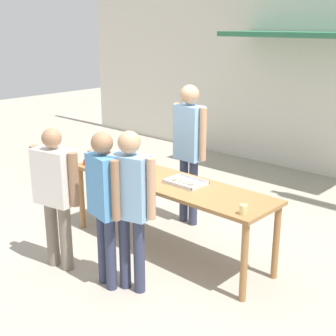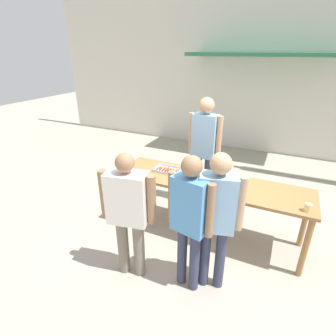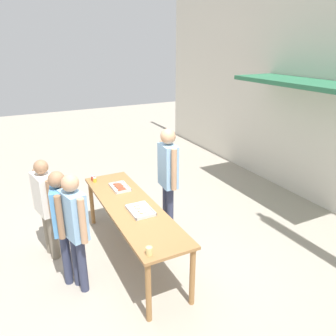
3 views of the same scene
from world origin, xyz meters
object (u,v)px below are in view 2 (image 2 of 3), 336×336
beer_cup (308,207)px  person_customer_holding_hotdog (128,208)px  food_tray_buns (228,182)px  person_customer_with_cup (216,213)px  condiment_jar_ketchup (132,171)px  condiment_jar_mustard (126,170)px  food_tray_sausages (168,170)px  person_customer_waiting_in_line (190,214)px  person_server_behind_table (204,143)px

beer_cup → person_customer_holding_hotdog: size_ratio=0.06×
food_tray_buns → person_customer_with_cup: 0.93m
food_tray_buns → person_customer_holding_hotdog: 1.41m
beer_cup → person_customer_holding_hotdog: person_customer_holding_hotdog is taller
condiment_jar_ketchup → person_customer_holding_hotdog: 0.98m
food_tray_buns → condiment_jar_mustard: condiment_jar_mustard is taller
person_customer_holding_hotdog → person_customer_with_cup: (0.92, 0.22, 0.07)m
food_tray_sausages → person_customer_waiting_in_line: bearing=-54.9°
food_tray_buns → person_customer_holding_hotdog: person_customer_holding_hotdog is taller
food_tray_buns → person_customer_waiting_in_line: 1.06m
person_customer_holding_hotdog → person_customer_waiting_in_line: 0.69m
food_tray_buns → beer_cup: (0.95, -0.29, 0.03)m
food_tray_buns → condiment_jar_mustard: 1.44m
person_customer_with_cup → person_customer_waiting_in_line: (-0.24, -0.12, -0.01)m
food_tray_sausages → person_customer_with_cup: (0.98, -0.92, 0.10)m
food_tray_sausages → person_customer_with_cup: size_ratio=0.24×
person_customer_holding_hotdog → person_customer_with_cup: person_customer_with_cup is taller
person_server_behind_table → person_customer_holding_hotdog: (-0.25, -1.87, -0.21)m
condiment_jar_ketchup → person_customer_holding_hotdog: person_customer_holding_hotdog is taller
person_customer_holding_hotdog → condiment_jar_mustard: bearing=-67.1°
beer_cup → person_server_behind_table: size_ratio=0.05×
condiment_jar_ketchup → beer_cup: size_ratio=0.85×
food_tray_buns → condiment_jar_ketchup: size_ratio=5.36×
food_tray_sausages → beer_cup: 1.86m
person_customer_with_cup → person_server_behind_table: bearing=-82.6°
food_tray_sausages → condiment_jar_mustard: size_ratio=4.88×
person_customer_holding_hotdog → person_customer_with_cup: 0.95m
person_server_behind_table → person_customer_waiting_in_line: size_ratio=1.15×
condiment_jar_mustard → person_customer_holding_hotdog: (0.58, -0.85, 0.01)m
food_tray_sausages → food_tray_buns: 0.88m
food_tray_sausages → beer_cup: bearing=-9.1°
food_tray_sausages → condiment_jar_mustard: condiment_jar_mustard is taller
beer_cup → food_tray_sausages: bearing=170.9°
person_customer_waiting_in_line → beer_cup: bearing=-134.8°
condiment_jar_ketchup → person_server_behind_table: 1.28m
person_customer_with_cup → beer_cup: bearing=-158.4°
condiment_jar_mustard → condiment_jar_ketchup: same height
person_server_behind_table → food_tray_sausages: bearing=-109.5°
food_tray_buns → person_server_behind_table: size_ratio=0.23×
person_server_behind_table → person_customer_with_cup: size_ratio=1.13×
food_tray_buns → person_customer_holding_hotdog: size_ratio=0.28×
person_customer_with_cup → condiment_jar_ketchup: bearing=-38.6°
person_server_behind_table → food_tray_buns: bearing=-47.8°
person_customer_with_cup → person_customer_holding_hotdog: bearing=-1.1°
food_tray_sausages → condiment_jar_ketchup: condiment_jar_ketchup is taller
beer_cup → person_server_behind_table: 1.84m
person_customer_with_cup → person_customer_waiting_in_line: person_customer_with_cup is taller
food_tray_sausages → person_server_behind_table: (0.31, 0.72, 0.24)m
condiment_jar_ketchup → person_customer_waiting_in_line: size_ratio=0.05×
condiment_jar_ketchup → food_tray_sausages: bearing=33.8°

